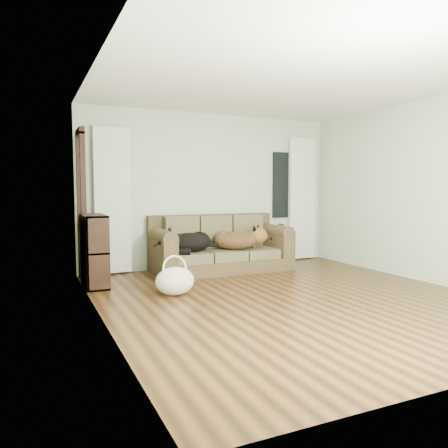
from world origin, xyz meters
name	(u,v)px	position (x,y,z in m)	size (l,w,h in m)	color
floor	(291,298)	(0.00, 0.00, 0.00)	(5.00, 5.00, 0.00)	black
ceiling	(294,80)	(0.00, 0.00, 2.60)	(5.00, 5.00, 0.00)	white
wall_back	(212,191)	(0.00, 2.50, 1.30)	(4.50, 0.04, 2.60)	#B7CEA9
wall_left	(100,192)	(-2.25, 0.00, 1.30)	(0.04, 5.00, 2.60)	#B7CEA9
wall_right	(427,191)	(2.25, 0.00, 1.30)	(0.04, 5.00, 2.60)	#B7CEA9
curtain_left	(112,200)	(-1.70, 2.42, 1.15)	(0.55, 0.08, 2.25)	white
curtain_right	(302,198)	(1.80, 2.42, 1.15)	(0.55, 0.08, 2.25)	white
window_pane	(285,185)	(1.45, 2.47, 1.40)	(0.50, 0.03, 1.20)	black
door_casing	(82,209)	(-2.20, 2.05, 1.05)	(0.07, 0.60, 2.10)	black
sofa	(222,243)	(-0.05, 1.97, 0.45)	(2.22, 0.96, 0.91)	brown
dog_black_lab	(187,244)	(-0.67, 1.93, 0.48)	(0.73, 0.51, 0.31)	black
dog_shepherd	(237,241)	(0.19, 1.89, 0.49)	(0.74, 0.52, 0.33)	black
tv_remote	(281,224)	(1.00, 1.85, 0.73)	(0.05, 0.19, 0.02)	black
tote_bag	(175,283)	(-1.26, 0.72, 0.16)	(0.49, 0.38, 0.36)	beige
bookshelf	(94,250)	(-2.09, 1.70, 0.50)	(0.29, 0.78, 0.98)	black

